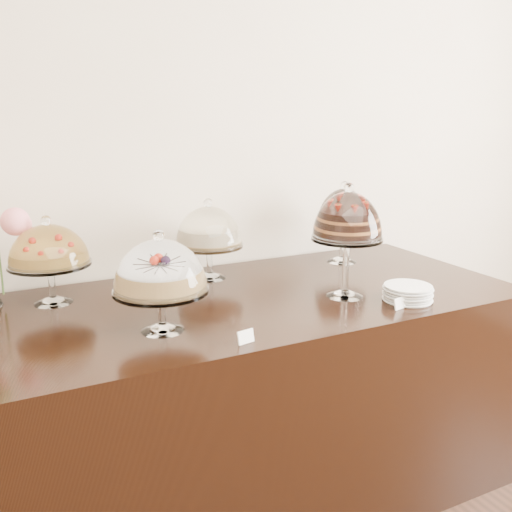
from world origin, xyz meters
name	(u,v)px	position (x,y,z in m)	size (l,w,h in m)	color
wall_back	(229,139)	(0.00, 3.00, 1.50)	(5.00, 0.04, 3.00)	beige
display_counter	(251,396)	(-0.16, 2.45, 0.45)	(2.20, 1.00, 0.90)	black
cake_stand_sugar_sponge	(160,270)	(-0.59, 2.25, 1.11)	(0.32, 0.32, 0.35)	white
cake_stand_choco_layer	(348,220)	(0.19, 2.28, 1.21)	(0.28, 0.28, 0.46)	white
cake_stand_cheesecake	(209,230)	(-0.21, 2.77, 1.12)	(0.30, 0.30, 0.36)	white
cake_stand_dark_choco	(344,212)	(0.49, 2.73, 1.15)	(0.27, 0.27, 0.40)	white
cake_stand_fruit_tart	(49,249)	(-0.89, 2.72, 1.12)	(0.31, 0.31, 0.35)	white
plate_stack	(408,293)	(0.38, 2.12, 0.93)	(0.19, 0.19, 0.06)	silver
price_card_left	(246,337)	(-0.38, 2.02, 0.92)	(0.06, 0.01, 0.04)	white
price_card_right	(400,303)	(0.28, 2.06, 0.92)	(0.06, 0.01, 0.04)	white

